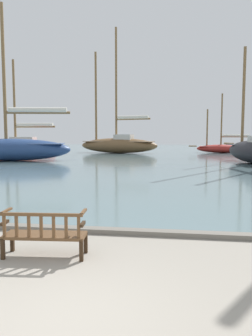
{
  "coord_description": "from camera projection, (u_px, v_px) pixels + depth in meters",
  "views": [
    {
      "loc": [
        1.49,
        -3.82,
        2.37
      ],
      "look_at": [
        -0.49,
        10.0,
        1.0
      ],
      "focal_mm": 35.0,
      "sensor_mm": 36.0,
      "label": 1
    }
  ],
  "objects": [
    {
      "name": "sailboat_far_starboard",
      "position": [
        222.0,
        148.0,
        44.11
      ],
      "size": [
        7.91,
        2.91,
        7.91
      ],
      "color": "maroon",
      "rests_on": "harbor_water"
    },
    {
      "name": "harbor_water",
      "position": [
        163.0,
        152.0,
        47.54
      ],
      "size": [
        100.0,
        80.0,
        0.08
      ],
      "primitive_type": "cube",
      "color": "slate",
      "rests_on": "ground"
    },
    {
      "name": "sailboat_outer_port",
      "position": [
        18.0,
        144.0,
        48.34
      ],
      "size": [
        11.81,
        3.96,
        13.29
      ],
      "color": "maroon",
      "rests_on": "harbor_water"
    },
    {
      "name": "sailboat_centre_channel",
      "position": [
        10.0,
        147.0,
        30.12
      ],
      "size": [
        13.13,
        4.99,
        14.04
      ],
      "color": "navy",
      "rests_on": "harbor_water"
    },
    {
      "name": "quay_edge_kerb",
      "position": [
        110.0,
        231.0,
        7.99
      ],
      "size": [
        40.0,
        0.3,
        0.12
      ],
      "primitive_type": "cube",
      "color": "slate",
      "rests_on": "ground"
    },
    {
      "name": "ground_plane",
      "position": [
        53.0,
        321.0,
        4.2
      ],
      "size": [
        160.0,
        160.0,
        0.0
      ],
      "primitive_type": "plane",
      "color": "gray"
    },
    {
      "name": "park_bench",
      "position": [
        44.0,
        233.0,
        6.4
      ],
      "size": [
        1.64,
        0.65,
        0.92
      ],
      "color": "#322113",
      "rests_on": "ground"
    },
    {
      "name": "sailboat_far_port",
      "position": [
        118.0,
        143.0,
        43.67
      ],
      "size": [
        11.28,
        5.4,
        16.31
      ],
      "color": "brown",
      "rests_on": "harbor_water"
    }
  ]
}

